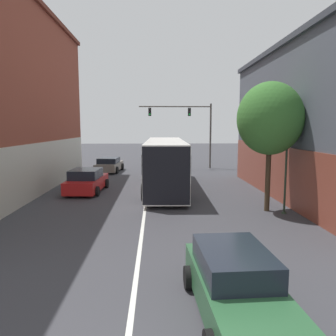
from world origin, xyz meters
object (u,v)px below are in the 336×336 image
object	(u,v)px
parked_car_left_mid	(109,165)
street_tree_near	(270,119)
traffic_signal_gantry	(190,122)
parked_car_left_near	(87,181)
street_lamp	(286,164)
bus	(165,161)
hatchback_foreground	(236,286)

from	to	relation	value
parked_car_left_mid	street_tree_near	world-z (taller)	street_tree_near
traffic_signal_gantry	parked_car_left_near	bearing A→B (deg)	-123.48
street_lamp	parked_car_left_mid	bearing A→B (deg)	124.70
bus	hatchback_foreground	bearing A→B (deg)	-174.67
hatchback_foreground	parked_car_left_near	size ratio (longest dim) A/B	0.97
traffic_signal_gantry	street_tree_near	world-z (taller)	traffic_signal_gantry
hatchback_foreground	street_lamp	size ratio (longest dim) A/B	1.12
parked_car_left_mid	traffic_signal_gantry	size ratio (longest dim) A/B	0.61
bus	hatchback_foreground	distance (m)	15.27
hatchback_foreground	street_tree_near	world-z (taller)	street_tree_near
parked_car_left_near	street_tree_near	xyz separation A→B (m)	(9.94, -5.17, 3.83)
traffic_signal_gantry	street_tree_near	bearing A→B (deg)	-82.93
street_lamp	street_tree_near	bearing A→B (deg)	142.36
bus	parked_car_left_mid	size ratio (longest dim) A/B	2.77
bus	street_tree_near	bearing A→B (deg)	-140.74
hatchback_foreground	traffic_signal_gantry	distance (m)	26.33
bus	parked_car_left_near	bearing A→B (deg)	102.95
street_tree_near	hatchback_foreground	bearing A→B (deg)	-112.81
bus	traffic_signal_gantry	world-z (taller)	traffic_signal_gantry
hatchback_foreground	parked_car_left_near	world-z (taller)	parked_car_left_near
parked_car_left_near	parked_car_left_mid	size ratio (longest dim) A/B	1.04
bus	parked_car_left_mid	bearing A→B (deg)	31.68
parked_car_left_mid	street_tree_near	bearing A→B (deg)	-141.31
street_lamp	bus	bearing A→B (deg)	129.44
hatchback_foreground	street_tree_near	xyz separation A→B (m)	(3.77, 8.97, 3.85)
parked_car_left_mid	street_tree_near	size ratio (longest dim) A/B	0.70
bus	street_lamp	size ratio (longest dim) A/B	3.08
bus	hatchback_foreground	size ratio (longest dim) A/B	2.75
parked_car_left_mid	bus	bearing A→B (deg)	-144.70
hatchback_foreground	street_lamp	distance (m)	9.70
parked_car_left_near	street_lamp	world-z (taller)	street_lamp
traffic_signal_gantry	street_tree_near	distance (m)	17.14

